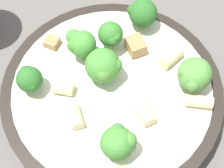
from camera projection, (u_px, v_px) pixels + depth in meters
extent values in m
plane|color=#5B5651|center=(112.00, 102.00, 0.45)|extent=(2.00, 2.00, 0.00)
cylinder|color=#28231E|center=(112.00, 95.00, 0.44)|extent=(0.25, 0.25, 0.03)
cylinder|color=white|center=(112.00, 90.00, 0.42)|extent=(0.23, 0.23, 0.01)
torus|color=#28231E|center=(112.00, 89.00, 0.42)|extent=(0.25, 0.25, 0.00)
cylinder|color=#84AD60|center=(142.00, 23.00, 0.46)|extent=(0.01, 0.01, 0.01)
sphere|color=#2D6B28|center=(143.00, 13.00, 0.45)|extent=(0.03, 0.03, 0.03)
sphere|color=#2C6324|center=(133.00, 10.00, 0.44)|extent=(0.02, 0.02, 0.02)
sphere|color=#2B6F28|center=(148.00, 6.00, 0.45)|extent=(0.01, 0.01, 0.01)
cylinder|color=#84AD60|center=(117.00, 149.00, 0.38)|extent=(0.01, 0.01, 0.01)
sphere|color=#478E38|center=(117.00, 143.00, 0.37)|extent=(0.03, 0.03, 0.03)
sphere|color=#4A9138|center=(128.00, 141.00, 0.36)|extent=(0.02, 0.02, 0.02)
sphere|color=#42903A|center=(129.00, 145.00, 0.36)|extent=(0.01, 0.01, 0.01)
sphere|color=#407C3A|center=(118.00, 131.00, 0.37)|extent=(0.02, 0.02, 0.02)
cylinder|color=#84AD60|center=(103.00, 74.00, 0.42)|extent=(0.01, 0.01, 0.01)
sphere|color=#478E38|center=(103.00, 66.00, 0.41)|extent=(0.04, 0.04, 0.04)
sphere|color=#4A7D32|center=(103.00, 76.00, 0.40)|extent=(0.02, 0.02, 0.02)
sphere|color=#3F8F3A|center=(117.00, 66.00, 0.41)|extent=(0.02, 0.02, 0.02)
cylinder|color=#9EC175|center=(32.00, 86.00, 0.42)|extent=(0.01, 0.01, 0.01)
sphere|color=#2D6B28|center=(29.00, 79.00, 0.40)|extent=(0.03, 0.03, 0.03)
sphere|color=#2E6723|center=(26.00, 71.00, 0.41)|extent=(0.01, 0.01, 0.01)
sphere|color=#276623|center=(32.00, 86.00, 0.40)|extent=(0.01, 0.01, 0.01)
sphere|color=#2A5D23|center=(23.00, 74.00, 0.40)|extent=(0.01, 0.01, 0.01)
cylinder|color=#9EC175|center=(192.00, 82.00, 0.42)|extent=(0.01, 0.01, 0.01)
sphere|color=#569942|center=(195.00, 74.00, 0.41)|extent=(0.04, 0.04, 0.04)
sphere|color=#5A9141|center=(185.00, 72.00, 0.40)|extent=(0.02, 0.02, 0.02)
sphere|color=#50833C|center=(193.00, 85.00, 0.40)|extent=(0.02, 0.02, 0.02)
cylinder|color=#9EC175|center=(84.00, 53.00, 0.44)|extent=(0.01, 0.01, 0.01)
sphere|color=#478E38|center=(83.00, 44.00, 0.42)|extent=(0.03, 0.03, 0.03)
sphere|color=#40832F|center=(74.00, 45.00, 0.42)|extent=(0.02, 0.02, 0.02)
sphere|color=#439035|center=(73.00, 37.00, 0.42)|extent=(0.02, 0.02, 0.02)
cylinder|color=#9EC175|center=(110.00, 43.00, 0.44)|extent=(0.01, 0.01, 0.01)
sphere|color=#387A2D|center=(110.00, 34.00, 0.43)|extent=(0.03, 0.03, 0.03)
sphere|color=#34712E|center=(112.00, 40.00, 0.42)|extent=(0.02, 0.02, 0.02)
sphere|color=#317F29|center=(116.00, 37.00, 0.42)|extent=(0.01, 0.01, 0.01)
cylinder|color=beige|center=(75.00, 116.00, 0.40)|extent=(0.03, 0.03, 0.01)
cylinder|color=beige|center=(63.00, 88.00, 0.41)|extent=(0.02, 0.02, 0.01)
cylinder|color=beige|center=(199.00, 103.00, 0.40)|extent=(0.02, 0.03, 0.01)
cylinder|color=beige|center=(171.00, 57.00, 0.43)|extent=(0.03, 0.03, 0.02)
cylinder|color=beige|center=(145.00, 114.00, 0.40)|extent=(0.03, 0.03, 0.02)
cube|color=#A87A4C|center=(136.00, 46.00, 0.44)|extent=(0.03, 0.03, 0.02)
cube|color=#A87A4C|center=(52.00, 42.00, 0.45)|extent=(0.02, 0.02, 0.01)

